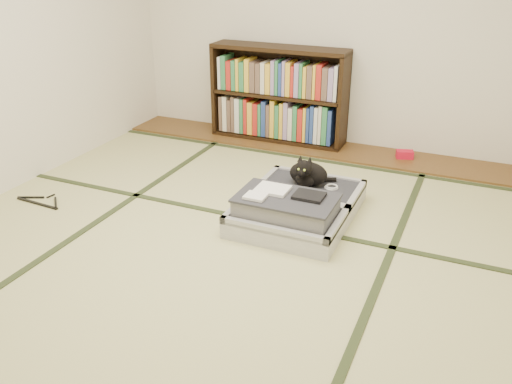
% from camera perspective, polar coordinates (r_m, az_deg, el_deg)
% --- Properties ---
extents(floor, '(4.50, 4.50, 0.00)m').
position_cam_1_polar(floor, '(3.58, -3.00, -5.66)').
color(floor, '#C7C284').
rests_on(floor, ground).
extents(wood_strip, '(4.00, 0.50, 0.02)m').
position_cam_1_polar(wood_strip, '(5.27, 6.75, 4.63)').
color(wood_strip, brown).
rests_on(wood_strip, ground).
extents(red_item, '(0.17, 0.13, 0.07)m').
position_cam_1_polar(red_item, '(5.13, 15.38, 3.84)').
color(red_item, red).
rests_on(red_item, wood_strip).
extents(room_shell, '(4.50, 4.50, 4.50)m').
position_cam_1_polar(room_shell, '(3.11, -3.62, 18.27)').
color(room_shell, white).
rests_on(room_shell, ground).
extents(tatami_borders, '(4.00, 4.50, 0.01)m').
position_cam_1_polar(tatami_borders, '(3.97, 0.17, -2.30)').
color(tatami_borders, '#2D381E').
rests_on(tatami_borders, ground).
extents(bookcase, '(1.33, 0.30, 0.92)m').
position_cam_1_polar(bookcase, '(5.34, 2.39, 10.04)').
color(bookcase, black).
rests_on(bookcase, wood_strip).
extents(suitcase, '(0.75, 1.00, 0.30)m').
position_cam_1_polar(suitcase, '(3.85, 4.24, -1.59)').
color(suitcase, silver).
rests_on(suitcase, floor).
extents(cat, '(0.33, 0.34, 0.27)m').
position_cam_1_polar(cat, '(4.05, 5.45, 1.92)').
color(cat, black).
rests_on(cat, suitcase).
extents(cable_coil, '(0.10, 0.10, 0.03)m').
position_cam_1_polar(cable_coil, '(4.07, 7.96, 0.52)').
color(cable_coil, white).
rests_on(cable_coil, suitcase).
extents(hanger, '(0.43, 0.20, 0.01)m').
position_cam_1_polar(hanger, '(4.46, -21.75, -0.94)').
color(hanger, black).
rests_on(hanger, floor).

